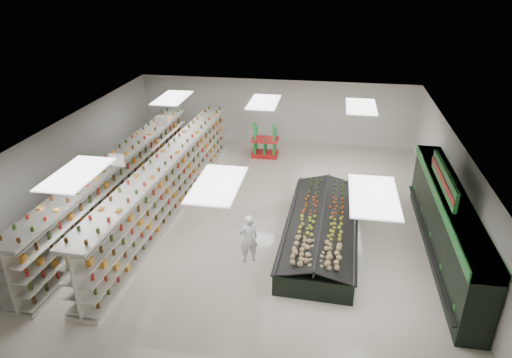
% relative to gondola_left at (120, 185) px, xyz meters
% --- Properties ---
extents(floor, '(16.00, 16.00, 0.00)m').
position_rel_gondola_left_xyz_m(floor, '(4.73, 0.27, -0.97)').
color(floor, beige).
rests_on(floor, ground).
extents(ceiling, '(14.00, 16.00, 0.02)m').
position_rel_gondola_left_xyz_m(ceiling, '(4.73, 0.27, 2.23)').
color(ceiling, white).
rests_on(ceiling, wall_back).
extents(wall_back, '(14.00, 0.02, 3.20)m').
position_rel_gondola_left_xyz_m(wall_back, '(4.73, 8.27, 0.63)').
color(wall_back, silver).
rests_on(wall_back, floor).
extents(wall_front, '(14.00, 0.02, 3.20)m').
position_rel_gondola_left_xyz_m(wall_front, '(4.73, -7.73, 0.63)').
color(wall_front, silver).
rests_on(wall_front, floor).
extents(wall_left, '(0.02, 16.00, 3.20)m').
position_rel_gondola_left_xyz_m(wall_left, '(-2.27, 0.27, 0.63)').
color(wall_left, silver).
rests_on(wall_left, floor).
extents(wall_right, '(0.02, 16.00, 3.20)m').
position_rel_gondola_left_xyz_m(wall_right, '(11.73, 0.27, 0.63)').
color(wall_right, silver).
rests_on(wall_right, floor).
extents(produce_wall_case, '(0.93, 8.00, 2.20)m').
position_rel_gondola_left_xyz_m(produce_wall_case, '(11.26, -1.23, 0.27)').
color(produce_wall_case, black).
rests_on(produce_wall_case, floor).
extents(aisle_sign_near, '(0.52, 0.06, 0.75)m').
position_rel_gondola_left_xyz_m(aisle_sign_near, '(0.93, -1.73, 1.78)').
color(aisle_sign_near, white).
rests_on(aisle_sign_near, ceiling).
extents(aisle_sign_far, '(0.52, 0.06, 0.75)m').
position_rel_gondola_left_xyz_m(aisle_sign_far, '(0.93, 2.27, 1.78)').
color(aisle_sign_far, white).
rests_on(aisle_sign_far, ceiling).
extents(hortifruti_banner, '(0.12, 3.20, 0.95)m').
position_rel_gondola_left_xyz_m(hortifruti_banner, '(10.98, -1.23, 1.68)').
color(hortifruti_banner, '#1F772D').
rests_on(hortifruti_banner, ceiling).
extents(gondola_left, '(1.27, 12.20, 2.11)m').
position_rel_gondola_left_xyz_m(gondola_left, '(0.00, 0.00, 0.00)').
color(gondola_left, white).
rests_on(gondola_left, floor).
extents(gondola_center, '(1.46, 12.59, 2.18)m').
position_rel_gondola_left_xyz_m(gondola_center, '(1.84, 0.27, 0.03)').
color(gondola_center, white).
rests_on(gondola_center, floor).
extents(produce_island, '(2.58, 6.57, 0.97)m').
position_rel_gondola_left_xyz_m(produce_island, '(7.50, -0.89, -0.53)').
color(produce_island, black).
rests_on(produce_island, floor).
extents(soda_endcap, '(1.27, 0.87, 1.61)m').
position_rel_gondola_left_xyz_m(soda_endcap, '(4.54, 6.00, -0.19)').
color(soda_endcap, red).
rests_on(soda_endcap, floor).
extents(shopper_main, '(0.70, 0.60, 1.62)m').
position_rel_gondola_left_xyz_m(shopper_main, '(5.33, -2.56, -0.16)').
color(shopper_main, silver).
rests_on(shopper_main, floor).
extents(shopper_background, '(0.82, 0.91, 1.59)m').
position_rel_gondola_left_xyz_m(shopper_background, '(1.93, 3.47, -0.17)').
color(shopper_background, '#A08162').
rests_on(shopper_background, floor).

